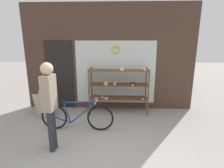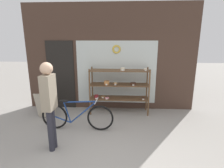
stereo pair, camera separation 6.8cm
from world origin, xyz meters
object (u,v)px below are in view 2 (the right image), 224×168
display_case (119,86)px  sandwich_board (46,105)px  pedestrian (49,100)px  bicycle (77,116)px

display_case → sandwich_board: display_case is taller
display_case → sandwich_board: 2.11m
display_case → pedestrian: bearing=-123.6°
sandwich_board → pedestrian: (0.75, -1.43, 0.65)m
bicycle → pedestrian: size_ratio=1.01×
sandwich_board → pedestrian: bearing=-60.3°
display_case → pedestrian: size_ratio=0.99×
bicycle → sandwich_board: 1.21m
sandwich_board → pedestrian: pedestrian is taller
display_case → pedestrian: 2.29m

